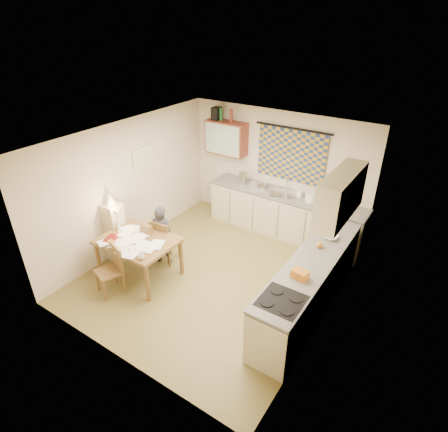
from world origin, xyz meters
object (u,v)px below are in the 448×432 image
Objects in this scene: counter_back at (284,215)px; counter_right at (309,286)px; dining_table at (140,257)px; chair_far at (166,248)px; shelf_stand at (115,232)px; stove at (279,327)px; person at (162,235)px.

counter_right is at bearing -54.78° from counter_back.
counter_back is 3.08m from dining_table.
counter_back is 3.71× the size of chair_far.
shelf_stand is at bearing -130.85° from counter_back.
chair_far is 0.98m from shelf_stand.
chair_far is (-2.73, -0.24, -0.18)m from counter_right.
stove reaches higher than dining_table.
dining_table is at bearing -10.46° from shelf_stand.
counter_back is at bearing 125.22° from counter_right.
stove is 2.85m from chair_far.
counter_back is at bearing -131.44° from chair_far.
stove is (0.00, -1.04, 0.01)m from counter_right.
shelf_stand is (-0.80, -0.40, -0.00)m from person.
counter_back is 2.55× the size of dining_table.
counter_right reaches higher than dining_table.
dining_table is 0.57m from person.
counter_right is at bearing 16.17° from dining_table.
chair_far is (-1.41, -2.11, -0.18)m from counter_back.
shelf_stand is at bearing 21.68° from chair_far.
shelf_stand reaches higher than dining_table.
counter_right is at bearing 90.00° from stove.
person reaches higher than counter_right.
counter_back is 1.12× the size of counter_right.
counter_back is at bearing 60.84° from dining_table.
person is at bearing -123.24° from counter_back.
counter_right is 2.76m from person.
stove is at bearing 146.50° from person.
shelf_stand is at bearing 7.86° from person.
person is at bearing 165.02° from stove.
chair_far is at bearing 29.37° from shelf_stand.
dining_table is at bearing -118.74° from counter_back.
person is 1.01× the size of shelf_stand.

